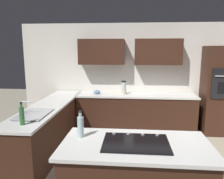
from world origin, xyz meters
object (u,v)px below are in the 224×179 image
(dish_soap_bottle, at_px, (22,115))
(oil_bottle, at_px, (81,126))
(sink_unit, at_px, (33,114))
(mixing_bowl, at_px, (97,92))
(wall_oven, at_px, (221,91))
(blender, at_px, (124,89))
(cooktop, at_px, (136,142))

(dish_soap_bottle, distance_m, oil_bottle, 1.01)
(sink_unit, height_order, mixing_bowl, sink_unit)
(wall_oven, distance_m, mixing_bowl, 2.90)
(wall_oven, height_order, mixing_bowl, wall_oven)
(dish_soap_bottle, xyz_separation_m, oil_bottle, (-0.94, 0.38, 0.00))
(blender, xyz_separation_m, mixing_bowl, (0.65, -0.00, -0.09))
(oil_bottle, bearing_deg, sink_unit, -40.66)
(sink_unit, xyz_separation_m, mixing_bowl, (-0.78, -1.85, 0.03))
(oil_bottle, bearing_deg, wall_oven, -134.72)
(sink_unit, bearing_deg, mixing_bowl, -112.86)
(cooktop, bearing_deg, blender, -85.04)
(dish_soap_bottle, height_order, oil_bottle, oil_bottle)
(blender, relative_size, oil_bottle, 0.96)
(cooktop, relative_size, dish_soap_bottle, 2.27)
(blender, distance_m, oil_bottle, 2.74)
(blender, distance_m, mixing_bowl, 0.66)
(mixing_bowl, bearing_deg, sink_unit, 67.14)
(wall_oven, xyz_separation_m, sink_unit, (3.68, 1.85, -0.11))
(blender, distance_m, dish_soap_bottle, 2.70)
(wall_oven, bearing_deg, sink_unit, 26.70)
(mixing_bowl, distance_m, oil_bottle, 2.71)
(wall_oven, height_order, dish_soap_bottle, wall_oven)
(blender, bearing_deg, sink_unit, 52.28)
(cooktop, xyz_separation_m, dish_soap_bottle, (1.62, -0.50, 0.13))
(cooktop, distance_m, mixing_bowl, 2.96)
(wall_oven, relative_size, cooktop, 2.69)
(cooktop, bearing_deg, mixing_bowl, -72.42)
(blender, height_order, mixing_bowl, blender)
(sink_unit, bearing_deg, blender, -127.72)
(sink_unit, xyz_separation_m, blender, (-1.43, -1.85, 0.12))
(sink_unit, relative_size, blender, 2.16)
(sink_unit, height_order, cooktop, sink_unit)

